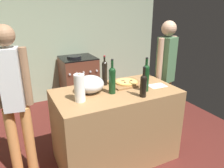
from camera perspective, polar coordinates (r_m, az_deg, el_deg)
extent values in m
cube|color=#511E19|center=(3.60, -4.65, -11.23)|extent=(4.15, 3.39, 0.02)
cube|color=#99A889|center=(4.50, -12.29, 12.48)|extent=(4.15, 0.10, 2.60)
cube|color=#9E7247|center=(2.72, 0.96, -10.84)|extent=(1.43, 0.79, 0.92)
cube|color=olive|center=(2.72, 3.83, 0.13)|extent=(0.40, 0.32, 0.02)
cylinder|color=tan|center=(2.71, 3.83, 0.51)|extent=(0.28, 0.28, 0.02)
cylinder|color=#EAC660|center=(2.71, 3.84, 0.73)|extent=(0.25, 0.25, 0.00)
cylinder|color=brown|center=(2.71, 2.70, 0.87)|extent=(0.03, 0.03, 0.01)
cylinder|color=brown|center=(2.65, 3.42, 0.37)|extent=(0.02, 0.02, 0.01)
cylinder|color=brown|center=(2.67, 4.70, 0.54)|extent=(0.02, 0.02, 0.01)
cylinder|color=brown|center=(2.73, 5.08, 0.98)|extent=(0.03, 0.03, 0.01)
cylinder|color=brown|center=(2.71, 3.13, 0.87)|extent=(0.02, 0.02, 0.01)
cylinder|color=brown|center=(2.66, 3.34, 0.51)|extent=(0.02, 0.02, 0.01)
cylinder|color=#B2B2B7|center=(2.48, -5.75, -2.01)|extent=(0.13, 0.13, 0.01)
ellipsoid|color=silver|center=(2.45, -5.82, 0.00)|extent=(0.32, 0.32, 0.19)
cylinder|color=white|center=(2.22, -8.53, -1.06)|extent=(0.11, 0.11, 0.29)
cylinder|color=#997551|center=(2.21, -8.54, -1.01)|extent=(0.03, 0.03, 0.29)
cylinder|color=black|center=(2.34, 8.22, -0.94)|extent=(0.07, 0.07, 0.21)
sphere|color=black|center=(2.30, 8.35, 1.49)|extent=(0.07, 0.07, 0.07)
cylinder|color=black|center=(2.28, 8.44, 3.10)|extent=(0.03, 0.03, 0.09)
cylinder|color=black|center=(2.27, 8.50, 4.38)|extent=(0.03, 0.03, 0.01)
cylinder|color=#143819|center=(2.40, 0.05, 0.47)|extent=(0.08, 0.08, 0.26)
sphere|color=#143819|center=(2.36, 0.05, 3.46)|extent=(0.08, 0.08, 0.08)
cylinder|color=#143819|center=(2.34, 0.05, 5.14)|extent=(0.03, 0.03, 0.10)
cylinder|color=black|center=(2.32, 0.05, 6.43)|extent=(0.03, 0.03, 0.01)
cylinder|color=black|center=(2.66, -1.96, 2.52)|extent=(0.06, 0.06, 0.27)
sphere|color=black|center=(2.62, -1.99, 5.32)|extent=(0.06, 0.06, 0.06)
cylinder|color=black|center=(2.61, -2.01, 6.48)|extent=(0.02, 0.02, 0.07)
cylinder|color=maroon|center=(2.60, -2.02, 7.37)|extent=(0.02, 0.02, 0.01)
cylinder|color=#143819|center=(2.49, 8.87, 1.14)|extent=(0.07, 0.07, 0.27)
sphere|color=#143819|center=(2.45, 9.04, 4.14)|extent=(0.07, 0.07, 0.07)
cylinder|color=#143819|center=(2.44, 9.12, 5.63)|extent=(0.03, 0.03, 0.09)
cylinder|color=black|center=(2.43, 9.18, 6.76)|extent=(0.03, 0.03, 0.01)
cube|color=white|center=(2.72, 11.85, -0.45)|extent=(0.22, 0.16, 0.00)
cube|color=brown|center=(4.34, -8.70, 0.90)|extent=(0.65, 0.61, 0.90)
cube|color=black|center=(4.21, -9.02, 6.84)|extent=(0.65, 0.61, 0.02)
cylinder|color=silver|center=(3.91, -11.05, 2.49)|extent=(0.04, 0.02, 0.04)
cylinder|color=silver|center=(3.94, -9.23, 2.76)|extent=(0.04, 0.02, 0.04)
cylinder|color=silver|center=(3.98, -7.45, 3.02)|extent=(0.04, 0.02, 0.04)
cylinder|color=silver|center=(4.02, -5.70, 3.27)|extent=(0.04, 0.02, 0.04)
cylinder|color=silver|center=(4.07, -3.99, 3.52)|extent=(0.04, 0.02, 0.04)
cylinder|color=black|center=(4.16, -9.94, 7.03)|extent=(0.26, 0.26, 0.04)
cylinder|color=#D88C4C|center=(2.69, -24.45, -14.20)|extent=(0.11, 0.11, 0.84)
cylinder|color=#D88C4C|center=(2.67, -20.90, -13.99)|extent=(0.11, 0.11, 0.84)
cube|color=silver|center=(2.36, -25.04, 1.02)|extent=(0.23, 0.23, 0.63)
cylinder|color=#936B4C|center=(2.34, -21.65, 1.73)|extent=(0.08, 0.08, 0.60)
sphere|color=#936B4C|center=(2.28, -26.65, 11.39)|extent=(0.20, 0.20, 0.20)
cylinder|color=#D88C4C|center=(3.43, 13.86, -5.41)|extent=(0.11, 0.11, 0.83)
cylinder|color=#D88C4C|center=(3.31, 12.22, -6.23)|extent=(0.11, 0.11, 0.83)
cube|color=#4C724C|center=(3.13, 14.09, 6.25)|extent=(0.24, 0.24, 0.62)
cylinder|color=tan|center=(3.25, 15.61, 6.87)|extent=(0.08, 0.08, 0.59)
cylinder|color=tan|center=(3.01, 12.50, 6.15)|extent=(0.08, 0.08, 0.59)
sphere|color=tan|center=(3.06, 14.77, 14.01)|extent=(0.20, 0.20, 0.20)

